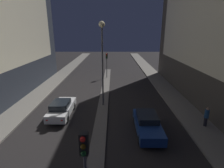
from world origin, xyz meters
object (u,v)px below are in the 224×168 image
Objects in this scene: traffic_light_mid at (107,60)px; car_left_lane at (62,108)px; pedestrian_on_right_sidewalk at (206,116)px; traffic_light_near at (85,159)px; car_right_lane at (147,124)px; street_lamp at (102,47)px.

traffic_light_mid is 14.45m from car_left_lane.
car_left_lane is 2.74× the size of pedestrian_on_right_sidewalk.
car_left_lane is at bearing 111.52° from traffic_light_near.
car_right_lane is 5.03m from pedestrian_on_right_sidewalk.
street_lamp is 5.14× the size of pedestrian_on_right_sidewalk.
traffic_light_near reaches higher than car_right_lane.
traffic_light_mid is 0.92× the size of car_left_lane.
street_lamp is (0.00, -11.43, 3.05)m from traffic_light_mid.
street_lamp is (0.00, 11.85, 3.05)m from traffic_light_near.
traffic_light_mid is at bearing 90.00° from traffic_light_near.
traffic_light_near is at bearing -90.00° from traffic_light_mid.
traffic_light_mid is 2.51× the size of pedestrian_on_right_sidewalk.
pedestrian_on_right_sidewalk is (4.96, 0.78, 0.26)m from car_right_lane.
car_right_lane is (3.76, -16.55, -2.40)m from traffic_light_mid.
traffic_light_near is 12.23m from street_lamp.
traffic_light_near is at bearing -90.00° from street_lamp.
car_left_lane is (-3.76, 9.53, -2.39)m from traffic_light_near.
traffic_light_near is 10.52m from car_left_lane.
street_lamp reaches higher than car_left_lane.
traffic_light_mid is 17.14m from car_right_lane.
car_right_lane is (7.52, -2.80, -0.01)m from car_left_lane.
street_lamp is at bearing -90.00° from traffic_light_mid.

